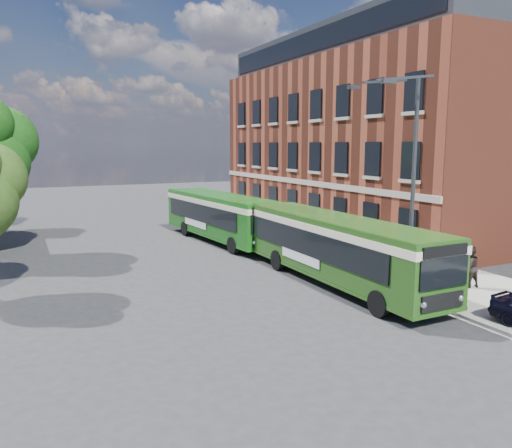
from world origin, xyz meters
TOP-DOWN VIEW (x-y plane):
  - ground at (0.00, 0.00)m, footprint 120.00×120.00m
  - pavement at (7.00, 8.00)m, footprint 6.00×48.00m
  - kerb_line at (3.95, 8.00)m, footprint 0.12×48.00m
  - brick_office at (14.00, 12.00)m, footprint 12.10×26.00m
  - street_lamp at (4.84, -2.00)m, footprint 2.96×2.38m
  - bus_stop_sign at (5.60, -4.20)m, footprint 0.35×0.08m
  - bus_front at (2.58, -0.22)m, footprint 2.75×12.51m
  - bus_rear at (1.57, 11.40)m, footprint 3.71×11.71m
  - pedestrian_a at (4.69, -1.91)m, footprint 0.67×0.59m
  - pedestrian_b at (7.10, -3.58)m, footprint 0.97×0.81m

SIDE VIEW (x-z plane):
  - ground at x=0.00m, z-range 0.00..0.00m
  - kerb_line at x=3.95m, z-range 0.00..0.01m
  - pavement at x=7.00m, z-range 0.00..0.15m
  - pedestrian_a at x=4.69m, z-range 0.15..1.70m
  - pedestrian_b at x=7.10m, z-range 0.15..1.94m
  - bus_stop_sign at x=5.60m, z-range 0.25..2.77m
  - bus_rear at x=1.57m, z-range 0.32..3.34m
  - bus_front at x=2.58m, z-range 0.32..3.34m
  - street_lamp at x=4.84m, z-range 0.29..9.29m
  - brick_office at x=14.00m, z-range -0.13..14.07m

